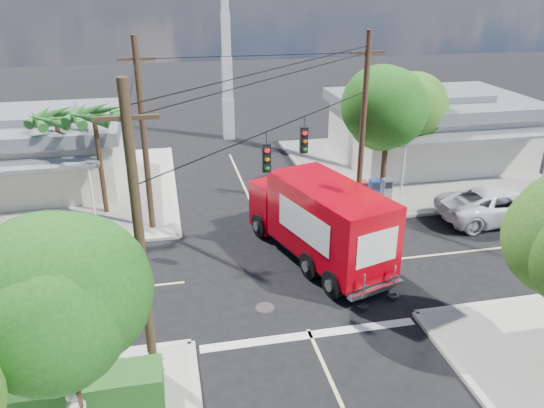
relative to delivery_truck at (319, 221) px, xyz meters
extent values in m
plane|color=black|center=(-1.76, -0.77, -1.81)|extent=(120.00, 120.00, 0.00)
cube|color=#ADA79C|center=(9.24, 10.23, -1.74)|extent=(14.00, 14.00, 0.14)
cube|color=#BAB5A5|center=(2.24, 10.23, -1.74)|extent=(0.25, 14.00, 0.14)
cube|color=#BAB5A5|center=(9.24, 3.23, -1.74)|extent=(14.00, 0.25, 0.14)
cube|color=#ADA79C|center=(-12.76, 10.23, -1.74)|extent=(14.00, 14.00, 0.14)
cube|color=#BAB5A5|center=(-5.76, 10.23, -1.74)|extent=(0.25, 14.00, 0.14)
cube|color=#BAB5A5|center=(-12.76, 3.23, -1.74)|extent=(14.00, 0.25, 0.14)
cube|color=beige|center=(-1.76, 9.23, -1.80)|extent=(0.12, 12.00, 0.01)
cube|color=beige|center=(8.24, -0.77, -1.80)|extent=(12.00, 0.12, 0.01)
cube|color=beige|center=(-11.76, -0.77, -1.80)|extent=(12.00, 0.12, 0.01)
cube|color=silver|center=(-1.76, -5.07, -1.80)|extent=(7.50, 0.40, 0.01)
cube|color=silver|center=(10.74, 11.23, 0.03)|extent=(11.00, 8.00, 3.40)
cube|color=slate|center=(10.74, 11.23, 2.08)|extent=(11.80, 8.80, 0.70)
cube|color=slate|center=(10.74, 11.23, 2.58)|extent=(6.05, 4.40, 0.50)
cube|color=slate|center=(10.74, 6.33, 1.23)|extent=(9.90, 1.80, 0.15)
cylinder|color=silver|center=(6.34, 5.53, -0.22)|extent=(0.12, 0.12, 2.90)
cube|color=beige|center=(-13.76, 11.73, -0.07)|extent=(10.00, 8.00, 3.20)
cube|color=slate|center=(-13.76, 11.73, 1.88)|extent=(10.80, 8.80, 0.70)
cube|color=slate|center=(-13.76, 11.73, 2.38)|extent=(5.50, 4.40, 0.50)
cube|color=slate|center=(-13.76, 6.83, 1.03)|extent=(9.00, 1.80, 0.15)
cylinder|color=silver|center=(-9.76, 6.03, -0.32)|extent=(0.12, 0.12, 2.70)
cube|color=silver|center=(-1.26, 19.23, -0.31)|extent=(0.80, 0.80, 3.00)
cube|color=silver|center=(-1.26, 19.23, 2.69)|extent=(0.70, 0.70, 3.00)
cube|color=silver|center=(-1.26, 19.23, 5.69)|extent=(0.60, 0.60, 3.00)
cylinder|color=#422D1C|center=(-8.76, -8.27, 0.19)|extent=(0.28, 0.28, 3.71)
sphere|color=#155112|center=(-8.76, -8.27, 2.51)|extent=(3.71, 3.71, 3.71)
sphere|color=#155112|center=(-9.16, -8.07, 2.74)|extent=(3.02, 3.02, 3.02)
sphere|color=#155112|center=(-8.41, -8.57, 2.39)|extent=(3.25, 3.25, 3.25)
cylinder|color=#422D1C|center=(5.44, 6.03, 0.38)|extent=(0.28, 0.28, 4.10)
sphere|color=#155112|center=(5.44, 6.03, 2.94)|extent=(4.10, 4.10, 4.10)
sphere|color=#155112|center=(5.04, 6.23, 3.20)|extent=(3.33, 3.33, 3.33)
sphere|color=#155112|center=(5.79, 5.73, 2.81)|extent=(3.58, 3.58, 3.58)
cylinder|color=#422D1C|center=(8.04, 8.23, 0.13)|extent=(0.28, 0.28, 3.58)
sphere|color=#2B5A19|center=(8.04, 8.23, 2.37)|extent=(3.58, 3.58, 3.58)
sphere|color=#2B5A19|center=(7.64, 8.43, 2.59)|extent=(2.91, 2.91, 2.91)
sphere|color=#2B5A19|center=(8.39, 7.93, 2.25)|extent=(3.14, 3.14, 3.14)
cylinder|color=#422D1C|center=(-9.26, 6.73, 0.83)|extent=(0.24, 0.24, 5.00)
cone|color=#266322|center=(-8.36, 6.73, 3.43)|extent=(0.50, 2.06, 0.98)
cone|color=#266322|center=(-8.70, 7.43, 3.43)|extent=(1.92, 1.68, 0.98)
cone|color=#266322|center=(-9.46, 7.61, 3.43)|extent=(2.12, 0.95, 0.98)
cone|color=#266322|center=(-10.07, 7.12, 3.43)|extent=(1.34, 2.07, 0.98)
cone|color=#266322|center=(-10.07, 6.34, 3.43)|extent=(1.34, 2.07, 0.98)
cone|color=#266322|center=(-9.46, 5.85, 3.43)|extent=(2.12, 0.95, 0.98)
cone|color=#266322|center=(-8.70, 6.03, 3.43)|extent=(1.92, 1.68, 0.98)
cylinder|color=#422D1C|center=(-11.26, 8.23, 0.63)|extent=(0.24, 0.24, 4.60)
cone|color=#266322|center=(-10.36, 8.23, 3.03)|extent=(0.50, 2.06, 0.98)
cone|color=#266322|center=(-10.70, 8.93, 3.03)|extent=(1.92, 1.68, 0.98)
cone|color=#266322|center=(-11.46, 9.11, 3.03)|extent=(2.12, 0.95, 0.98)
cone|color=#266322|center=(-12.07, 8.62, 3.03)|extent=(1.34, 2.07, 0.98)
cone|color=#266322|center=(-12.07, 7.84, 3.03)|extent=(1.34, 2.07, 0.98)
cone|color=#266322|center=(-11.46, 7.35, 3.03)|extent=(2.12, 0.95, 0.98)
cone|color=#266322|center=(-10.70, 7.53, 3.03)|extent=(1.92, 1.68, 0.98)
cylinder|color=#473321|center=(-6.96, -5.97, 2.69)|extent=(0.28, 0.28, 9.00)
cube|color=#473321|center=(-6.96, -5.97, 6.19)|extent=(1.60, 0.12, 0.12)
cylinder|color=#473321|center=(3.44, 4.43, 2.69)|extent=(0.28, 0.28, 9.00)
cube|color=#473321|center=(3.44, 4.43, 6.19)|extent=(1.60, 0.12, 0.12)
cylinder|color=#473321|center=(-6.96, 4.43, 2.69)|extent=(0.28, 0.28, 9.00)
cube|color=#473321|center=(-6.96, 4.43, 6.19)|extent=(1.60, 0.12, 0.12)
cylinder|color=black|center=(-1.76, -0.77, 4.39)|extent=(10.43, 10.43, 0.04)
cube|color=black|center=(-2.56, -1.57, 3.44)|extent=(0.30, 0.24, 1.05)
sphere|color=red|center=(-2.56, -1.71, 3.77)|extent=(0.20, 0.20, 0.20)
cube|color=black|center=(-0.66, 0.33, 3.44)|extent=(0.30, 0.24, 1.05)
sphere|color=red|center=(-0.66, 0.19, 3.77)|extent=(0.20, 0.20, 0.20)
cube|color=silver|center=(-9.56, -6.37, -1.32)|extent=(5.94, 0.05, 0.08)
cube|color=silver|center=(-9.56, -6.37, -0.92)|extent=(5.94, 0.05, 0.08)
cube|color=silver|center=(-6.76, -6.37, -1.17)|extent=(0.09, 0.06, 1.00)
cube|color=#1F4419|center=(-9.76, -7.17, -1.12)|extent=(6.20, 1.20, 1.10)
cube|color=#AB1C16|center=(4.04, 5.43, -1.12)|extent=(0.50, 0.50, 1.10)
cube|color=navy|center=(4.74, 5.43, -1.12)|extent=(0.50, 0.50, 1.10)
cube|color=slate|center=(5.44, 5.43, -1.12)|extent=(0.50, 0.50, 1.10)
cube|color=black|center=(-0.05, 0.15, -1.25)|extent=(4.58, 8.26, 0.25)
cube|color=#B2000D|center=(-0.96, 3.11, -0.43)|extent=(2.84, 2.37, 2.23)
cube|color=black|center=(-1.18, 3.79, -0.03)|extent=(2.11, 0.87, 0.96)
cube|color=silver|center=(-1.24, 3.99, -1.15)|extent=(2.27, 0.81, 0.36)
cube|color=#B2000D|center=(0.22, -0.72, 0.28)|extent=(4.17, 6.38, 2.95)
cube|color=white|center=(1.45, -0.34, 0.43)|extent=(1.10, 3.50, 1.32)
cube|color=white|center=(-1.01, -1.10, 0.43)|extent=(1.10, 3.50, 1.32)
cube|color=white|center=(1.10, -3.55, 0.43)|extent=(1.75, 0.56, 1.32)
cube|color=silver|center=(1.14, -3.68, -1.25)|extent=(2.40, 0.96, 0.18)
cube|color=silver|center=(0.50, -4.01, -0.84)|extent=(0.45, 0.19, 1.02)
cube|color=silver|center=(1.86, -3.59, -0.84)|extent=(0.45, 0.19, 1.02)
cylinder|color=black|center=(-2.04, 2.62, -1.25)|extent=(0.64, 1.16, 1.12)
cylinder|color=black|center=(0.20, 3.31, -1.25)|extent=(0.64, 1.16, 1.12)
cylinder|color=black|center=(-0.29, -3.00, -1.25)|extent=(0.64, 1.16, 1.12)
cylinder|color=black|center=(1.94, -2.31, -1.25)|extent=(0.64, 1.16, 1.12)
imported|color=silver|center=(9.85, 1.93, -0.97)|extent=(6.06, 2.88, 1.67)
camera|label=1|loc=(-6.09, -19.27, 9.39)|focal=35.00mm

